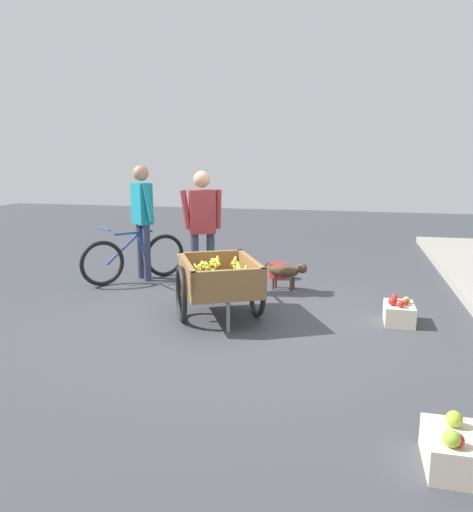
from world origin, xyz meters
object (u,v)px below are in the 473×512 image
bicycle (135,258)px  apple_crate (453,449)px  fruit_cart (219,281)px  plastic_bucket (277,271)px  vendor_person (202,220)px  dog (286,271)px  cyclist_person (142,211)px  mixed_fruit_crate (399,313)px

bicycle → apple_crate: (3.74, 3.76, -0.23)m
fruit_cart → plastic_bucket: (-2.01, 0.37, -0.32)m
vendor_person → plastic_bucket: size_ratio=6.60×
apple_crate → fruit_cart: bearing=-138.7°
vendor_person → plastic_bucket: vendor_person is taller
fruit_cart → dog: 1.51m
cyclist_person → plastic_bucket: cyclist_person is taller
bicycle → cyclist_person: bearing=138.7°
cyclist_person → mixed_fruit_crate: (1.21, 3.59, -0.92)m
fruit_cart → apple_crate: 3.16m
cyclist_person → vendor_person: bearing=66.4°
cyclist_person → mixed_fruit_crate: bearing=71.4°
vendor_person → dog: size_ratio=2.48×
dog → apple_crate: bearing=21.6°
vendor_person → cyclist_person: (-0.47, -1.08, 0.04)m
vendor_person → mixed_fruit_crate: bearing=73.7°
plastic_bucket → apple_crate: 4.69m
apple_crate → plastic_bucket: bearing=-158.7°
dog → plastic_bucket: dog is taller
vendor_person → mixed_fruit_crate: 2.76m
bicycle → dog: (-0.01, 2.28, -0.08)m
dog → cyclist_person: bearing=-92.8°
dog → mixed_fruit_crate: dog is taller
vendor_person → bicycle: 1.39m
bicycle → fruit_cart: bearing=50.8°
fruit_cart → mixed_fruit_crate: 2.05m
dog → plastic_bucket: size_ratio=2.66×
cyclist_person → mixed_fruit_crate: cyclist_person is taller
fruit_cart → mixed_fruit_crate: bearing=98.0°
plastic_bucket → mixed_fruit_crate: bearing=43.5°
apple_crate → mixed_fruit_crate: (-2.65, -0.07, -0.00)m
mixed_fruit_crate → apple_crate: bearing=1.5°
vendor_person → bicycle: (-0.36, -1.18, -0.64)m
mixed_fruit_crate → cyclist_person: bearing=-108.6°
bicycle → apple_crate: 5.31m
mixed_fruit_crate → dog: bearing=-127.9°
bicycle → plastic_bucket: size_ratio=5.14×
dog → plastic_bucket: (-0.62, -0.22, -0.15)m
mixed_fruit_crate → bicycle: bearing=-106.5°
cyclist_person → apple_crate: size_ratio=3.90×
fruit_cart → dog: size_ratio=2.73×
bicycle → mixed_fruit_crate: bearing=73.5°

